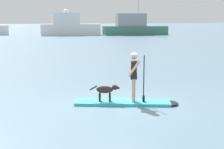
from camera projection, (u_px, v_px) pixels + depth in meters
ground_plane at (123, 104)px, 11.80m from camera, size 400.00×400.00×0.00m
paddleboard at (129, 103)px, 11.78m from camera, size 3.59×2.14×0.10m
person_paddler at (134, 74)px, 11.60m from camera, size 0.68×0.60×1.71m
dog at (106, 90)px, 11.74m from camera, size 0.99×0.50×0.59m
moored_boat_outer at (69, 27)px, 60.86m from camera, size 10.95×4.63×4.69m
moored_boat_far_port at (134, 27)px, 62.26m from camera, size 12.24×5.09×11.46m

